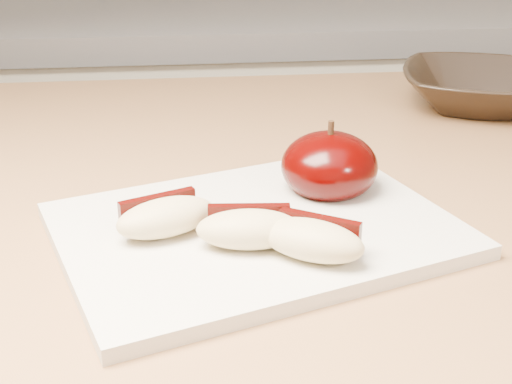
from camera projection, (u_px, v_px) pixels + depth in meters
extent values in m
cube|color=silver|center=(201.00, 244.00, 1.45)|extent=(2.40, 0.60, 0.90)
cube|color=slate|center=(192.00, 10.00, 1.26)|extent=(2.40, 0.62, 0.04)
cube|color=olive|center=(215.00, 192.00, 0.64)|extent=(1.64, 0.64, 0.04)
cube|color=beige|center=(256.00, 230.00, 0.52)|extent=(0.33, 0.28, 0.01)
ellipsoid|color=black|center=(329.00, 166.00, 0.57)|extent=(0.10, 0.10, 0.05)
cylinder|color=black|center=(331.00, 128.00, 0.55)|extent=(0.00, 0.00, 0.01)
ellipsoid|color=#CDB582|center=(166.00, 217.00, 0.50)|extent=(0.08, 0.06, 0.03)
cube|color=black|center=(158.00, 210.00, 0.51)|extent=(0.05, 0.03, 0.02)
ellipsoid|color=#CDB582|center=(249.00, 229.00, 0.48)|extent=(0.07, 0.04, 0.03)
cube|color=black|center=(249.00, 221.00, 0.49)|extent=(0.06, 0.01, 0.02)
ellipsoid|color=#CDB582|center=(312.00, 240.00, 0.47)|extent=(0.08, 0.07, 0.03)
cube|color=black|center=(320.00, 232.00, 0.48)|extent=(0.05, 0.03, 0.02)
imported|color=black|center=(481.00, 89.00, 0.80)|extent=(0.22, 0.22, 0.04)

